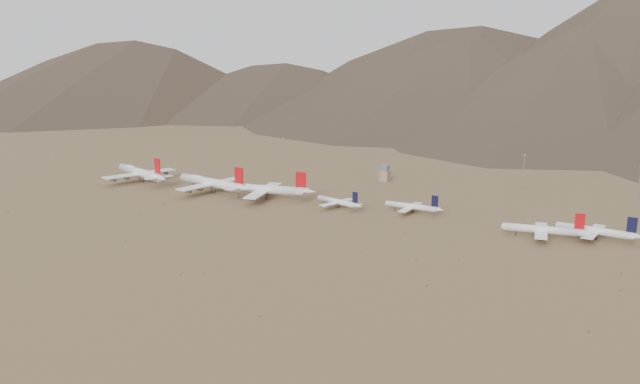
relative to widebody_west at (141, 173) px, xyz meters
The scene contains 16 objects.
ground 129.05m from the widebody_west, 10.68° to the right, with size 3000.00×3000.00×0.00m, color olive.
mountain_ridge 896.62m from the widebody_west, 81.78° to the left, with size 4400.00×1000.00×300.00m.
widebody_west is the anchor object (origin of this frame).
widebody_centre 70.35m from the widebody_west, ahead, with size 70.40×54.87×21.03m.
widebody_east 113.03m from the widebody_west, ahead, with size 64.35×50.75×19.51m.
narrowbody_a 167.33m from the widebody_west, ahead, with size 37.02×27.35×12.50m.
narrowbody_b 212.73m from the widebody_west, ahead, with size 38.19×27.26×12.60m.
narrowbody_c 291.86m from the widebody_west, ahead, with size 45.31×33.12×15.09m.
narrowbody_d 316.02m from the widebody_west, ahead, with size 43.99×31.76×14.52m.
control_tower 183.76m from the widebody_west, 31.54° to the left, with size 8.00×8.00×12.00m.
mast_far_west 96.72m from the widebody_west, 105.68° to the left, with size 2.00×0.60×25.70m.
mast_west 119.56m from the widebody_west, 59.30° to the left, with size 2.00×0.60×25.70m.
mast_centre 178.57m from the widebody_west, 30.12° to the left, with size 2.00×0.60×25.70m.
mast_east 279.76m from the widebody_west, 24.18° to the left, with size 2.00×0.60×25.70m.
mast_far_east 345.19m from the widebody_west, 17.72° to the left, with size 2.00×0.60×25.70m.
desert_scrub 176.15m from the widebody_west, 32.84° to the right, with size 410.47×171.07×0.90m.
Camera 1 is at (219.97, -306.54, 94.86)m, focal length 35.00 mm.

